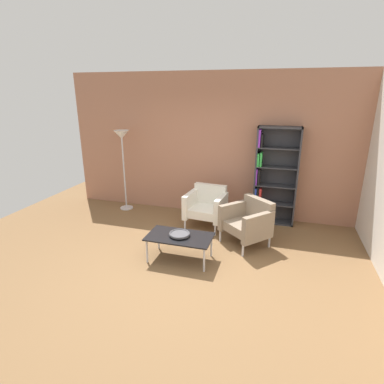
% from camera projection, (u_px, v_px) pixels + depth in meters
% --- Properties ---
extents(ground_plane, '(8.32, 8.32, 0.00)m').
position_uv_depth(ground_plane, '(178.00, 270.00, 4.51)').
color(ground_plane, brown).
extents(brick_back_panel, '(6.40, 0.12, 2.90)m').
position_uv_depth(brick_back_panel, '(216.00, 146.00, 6.30)').
color(brick_back_panel, '#A87056').
rests_on(brick_back_panel, ground_plane).
extents(bookshelf_tall, '(0.80, 0.30, 1.90)m').
position_uv_depth(bookshelf_tall, '(272.00, 177.00, 5.96)').
color(bookshelf_tall, '#333338').
rests_on(bookshelf_tall, ground_plane).
extents(coffee_table_low, '(1.00, 0.56, 0.40)m').
position_uv_depth(coffee_table_low, '(180.00, 238.00, 4.71)').
color(coffee_table_low, black).
rests_on(coffee_table_low, ground_plane).
extents(decorative_bowl, '(0.32, 0.32, 0.05)m').
position_uv_depth(decorative_bowl, '(180.00, 234.00, 4.69)').
color(decorative_bowl, '#4C4C51').
rests_on(decorative_bowl, coffee_table_low).
extents(armchair_corner_red, '(0.78, 0.72, 0.78)m').
position_uv_depth(armchair_corner_red, '(206.00, 206.00, 5.91)').
color(armchair_corner_red, white).
rests_on(armchair_corner_red, ground_plane).
extents(armchair_spare_guest, '(0.95, 0.94, 0.78)m').
position_uv_depth(armchair_spare_guest, '(248.00, 221.00, 5.20)').
color(armchair_spare_guest, gray).
rests_on(armchair_spare_guest, ground_plane).
extents(floor_lamp_torchiere, '(0.32, 0.32, 1.74)m').
position_uv_depth(floor_lamp_torchiere, '(122.00, 144.00, 6.48)').
color(floor_lamp_torchiere, silver).
rests_on(floor_lamp_torchiere, ground_plane).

